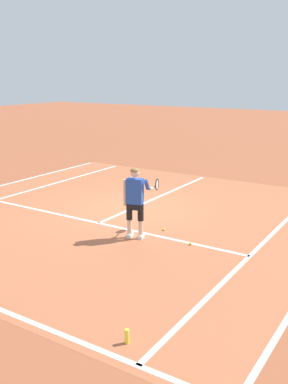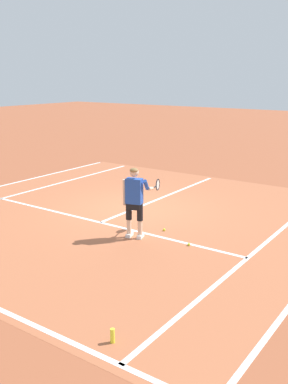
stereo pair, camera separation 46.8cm
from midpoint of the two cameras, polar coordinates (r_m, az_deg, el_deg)
name	(u,v)px [view 2 (the right image)]	position (r m, az deg, el deg)	size (l,w,h in m)	color
ground_plane	(135,209)	(12.93, -0.18, -2.18)	(80.00, 80.00, 0.00)	#9E5133
court_inner_surface	(123,213)	(12.51, -1.61, -2.77)	(10.98, 11.21, 0.00)	#B2603D
line_service	(100,222)	(11.77, -4.51, -3.95)	(8.23, 0.10, 0.01)	white
line_centre_service	(165,196)	(14.27, 3.67, -0.57)	(0.10, 6.40, 0.01)	white
line_singles_left	(26,192)	(15.24, -14.14, 0.00)	(0.10, 10.81, 0.01)	white
line_singles_right	(264,244)	(10.71, 16.48, -6.45)	(0.10, 10.81, 0.01)	white
line_doubles_left	(0,186)	(16.28, -17.33, 0.71)	(0.10, 10.81, 0.01)	white
tennis_player	(135,198)	(10.39, 0.11, -0.76)	(0.58, 1.22, 1.71)	white
tennis_ball_near_feet	(164,230)	(11.13, 3.83, -4.89)	(0.07, 0.07, 0.07)	#CCE02D
tennis_ball_by_baseline	(189,244)	(10.25, 7.13, -6.74)	(0.07, 0.07, 0.07)	#CCE02D
water_bottle	(113,336)	(6.75, -2.00, -18.07)	(0.07, 0.07, 0.23)	yellow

